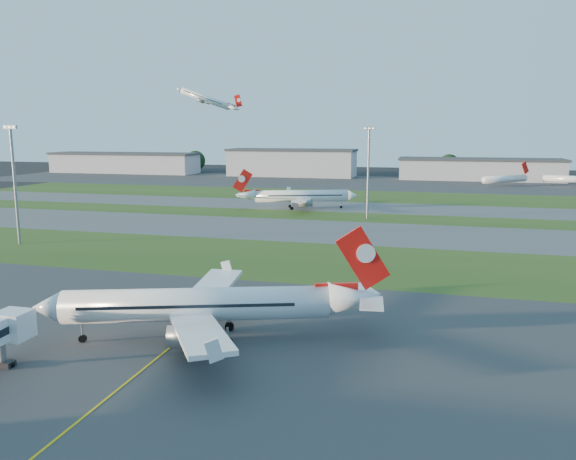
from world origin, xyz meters
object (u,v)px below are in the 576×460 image
(airliner_taxiing, at_px, (301,196))
(light_mast_west, at_px, (14,177))
(mini_jet_near, at_px, (505,179))
(light_mast_centre, at_px, (368,167))
(mini_jet_far, at_px, (575,179))
(airliner_parked, at_px, (200,305))

(airliner_taxiing, bearing_deg, light_mast_west, 36.50)
(mini_jet_near, xyz_separation_m, light_mast_centre, (-49.04, -115.12, 11.53))
(mini_jet_far, height_order, light_mast_west, light_mast_west)
(airliner_taxiing, height_order, light_mast_centre, light_mast_centre)
(mini_jet_near, bearing_deg, airliner_parked, -146.73)
(airliner_taxiing, distance_m, light_mast_west, 86.15)
(light_mast_west, relative_size, light_mast_centre, 1.00)
(airliner_taxiing, bearing_deg, airliner_parked, 77.35)
(light_mast_centre, bearing_deg, mini_jet_near, 66.93)
(airliner_taxiing, xyz_separation_m, light_mast_centre, (23.27, -15.57, 10.76))
(airliner_taxiing, xyz_separation_m, light_mast_west, (-46.73, -71.57, 10.76))
(airliner_taxiing, bearing_deg, mini_jet_near, -146.36)
(airliner_parked, height_order, light_mast_west, light_mast_west)
(airliner_taxiing, height_order, mini_jet_far, airliner_taxiing)
(mini_jet_near, height_order, light_mast_west, light_mast_west)
(mini_jet_near, xyz_separation_m, light_mast_west, (-119.04, -171.12, 11.53))
(light_mast_centre, bearing_deg, light_mast_west, -141.34)
(airliner_parked, xyz_separation_m, mini_jet_far, (87.24, 221.13, -0.94))
(mini_jet_far, relative_size, light_mast_centre, 1.09)
(airliner_taxiing, relative_size, mini_jet_far, 1.26)
(airliner_parked, distance_m, mini_jet_far, 237.72)
(airliner_parked, bearing_deg, light_mast_centre, 66.82)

